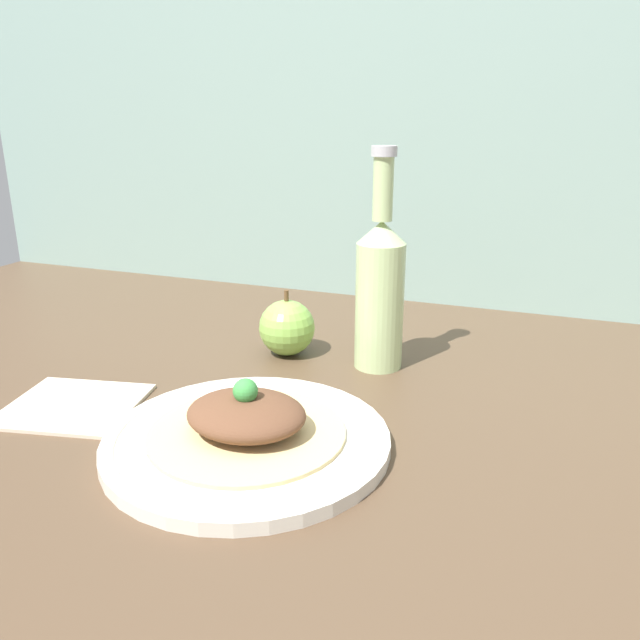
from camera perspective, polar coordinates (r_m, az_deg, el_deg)
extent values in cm
cube|color=brown|center=(63.36, -0.20, -12.94)|extent=(180.00, 110.00, 4.00)
cube|color=#84A399|center=(106.27, 10.95, 22.95)|extent=(180.00, 3.00, 80.00)
cylinder|color=silver|center=(62.18, -6.65, -10.89)|extent=(27.80, 27.80, 1.34)
torus|color=silver|center=(61.95, -6.67, -10.51)|extent=(26.52, 26.52, 0.94)
cylinder|color=#D6BC7F|center=(61.76, -6.68, -10.18)|extent=(19.21, 19.21, 0.40)
ellipsoid|color=brown|center=(60.85, -6.75, -8.56)|extent=(11.75, 9.99, 3.51)
sphere|color=green|center=(59.78, -6.84, -6.45)|extent=(2.40, 2.40, 2.40)
cylinder|color=#B7D18E|center=(78.43, 5.17, 1.28)|extent=(6.08, 6.08, 15.99)
cone|color=#B7D18E|center=(76.22, 5.38, 8.03)|extent=(6.08, 6.08, 2.74)
cylinder|color=#B7D18E|center=(75.49, 5.49, 11.85)|extent=(2.43, 2.43, 7.48)
cylinder|color=#B7B7BC|center=(75.12, 5.60, 15.14)|extent=(3.04, 3.04, 1.20)
sphere|color=#84B74C|center=(83.35, -3.04, -0.70)|extent=(7.49, 7.49, 7.49)
cylinder|color=brown|center=(82.04, -3.09, 2.16)|extent=(0.60, 0.60, 1.69)
cube|color=beige|center=(74.72, -21.64, -7.14)|extent=(16.24, 15.35, 0.80)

